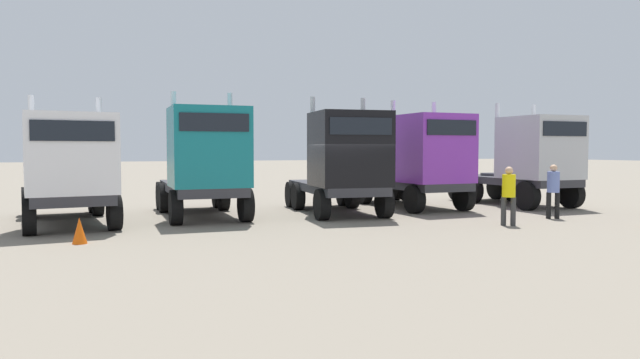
{
  "coord_description": "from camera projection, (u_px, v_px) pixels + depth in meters",
  "views": [
    {
      "loc": [
        -8.27,
        -17.64,
        2.33
      ],
      "look_at": [
        -0.03,
        2.26,
        1.21
      ],
      "focal_mm": 32.42,
      "sensor_mm": 36.0,
      "label": 1
    }
  ],
  "objects": [
    {
      "name": "ground",
      "position": [
        346.0,
        218.0,
        19.55
      ],
      "size": [
        200.0,
        200.0,
        0.0
      ],
      "primitive_type": "plane",
      "color": "gray"
    },
    {
      "name": "semi_truck_white",
      "position": [
        69.0,
        169.0,
        17.18
      ],
      "size": [
        3.08,
        6.62,
        3.95
      ],
      "rotation": [
        0.0,
        0.0,
        -1.48
      ],
      "color": "#333338",
      "rests_on": "ground"
    },
    {
      "name": "semi_truck_teal",
      "position": [
        205.0,
        163.0,
        19.14
      ],
      "size": [
        2.77,
        6.25,
        4.27
      ],
      "rotation": [
        0.0,
        0.0,
        -1.61
      ],
      "color": "#333338",
      "rests_on": "ground"
    },
    {
      "name": "semi_truck_black",
      "position": [
        344.0,
        162.0,
        20.2
      ],
      "size": [
        3.19,
        5.98,
        4.2
      ],
      "rotation": [
        0.0,
        0.0,
        -1.69
      ],
      "color": "#333338",
      "rests_on": "ground"
    },
    {
      "name": "semi_truck_purple",
      "position": [
        423.0,
        161.0,
        22.45
      ],
      "size": [
        2.61,
        6.35,
        4.24
      ],
      "rotation": [
        0.0,
        0.0,
        -1.56
      ],
      "color": "#333338",
      "rests_on": "ground"
    },
    {
      "name": "semi_truck_silver",
      "position": [
        530.0,
        159.0,
        23.43
      ],
      "size": [
        2.62,
        5.82,
        4.23
      ],
      "rotation": [
        0.0,
        0.0,
        -1.58
      ],
      "color": "#333338",
      "rests_on": "ground"
    },
    {
      "name": "visitor_in_hivis",
      "position": [
        509.0,
        191.0,
        17.6
      ],
      "size": [
        0.57,
        0.57,
        1.81
      ],
      "rotation": [
        0.0,
        0.0,
        3.91
      ],
      "color": "#363636",
      "rests_on": "ground"
    },
    {
      "name": "visitor_with_camera",
      "position": [
        553.0,
        187.0,
        19.4
      ],
      "size": [
        0.54,
        0.54,
        1.83
      ],
      "rotation": [
        0.0,
        0.0,
        1.1
      ],
      "color": "black",
      "rests_on": "ground"
    },
    {
      "name": "traffic_cone_near",
      "position": [
        80.0,
        231.0,
        14.24
      ],
      "size": [
        0.36,
        0.36,
        0.65
      ],
      "primitive_type": "cone",
      "color": "#F2590C",
      "rests_on": "ground"
    }
  ]
}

